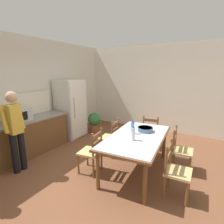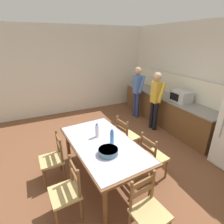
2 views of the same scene
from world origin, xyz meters
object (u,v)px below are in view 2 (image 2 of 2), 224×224
chair_side_far_right (153,157)px  chair_side_near_right (67,192)px  microwave (181,96)px  person_at_counter (155,99)px  bottle_near_centre (97,131)px  chair_side_far_left (127,136)px  dining_table (103,146)px  chair_head_end (148,211)px  serving_bowl (108,151)px  bottle_off_centre (112,137)px  chair_side_near_left (53,159)px  person_at_sink (137,90)px

chair_side_far_right → chair_side_near_right: (0.13, -1.60, 0.00)m
microwave → person_at_counter: bearing=-127.7°
chair_side_near_right → chair_side_far_right: bearing=90.9°
bottle_near_centre → person_at_counter: (-0.98, 2.10, 0.04)m
bottle_near_centre → chair_side_far_left: size_ratio=0.30×
chair_side_far_left → dining_table: bearing=114.6°
chair_head_end → person_at_counter: (-2.45, 1.98, 0.49)m
serving_bowl → chair_side_far_right: chair_side_far_right is taller
dining_table → chair_side_near_right: chair_side_near_right is taller
bottle_near_centre → chair_side_near_right: size_ratio=0.30×
chair_head_end → chair_side_far_right: bearing=43.4°
chair_side_near_right → person_at_counter: 3.36m
microwave → bottle_near_centre: bearing=-77.6°
dining_table → serving_bowl: size_ratio=6.18×
microwave → chair_side_far_right: microwave is taller
bottle_near_centre → bottle_off_centre: size_ratio=1.00×
dining_table → person_at_counter: 2.42m
bottle_near_centre → chair_side_near_right: 1.14m
chair_side_near_left → chair_side_far_right: bearing=65.0°
serving_bowl → chair_side_far_left: bearing=135.4°
bottle_near_centre → chair_side_far_left: bearing=107.8°
chair_side_far_right → dining_table: bearing=61.4°
chair_side_near_right → person_at_sink: 3.96m
serving_bowl → chair_side_near_right: 0.82m
bottle_off_centre → serving_bowl: (0.25, -0.18, -0.07)m
bottle_near_centre → chair_side_near_left: size_ratio=0.30×
person_at_counter → bottle_off_centre: bearing=-146.3°
chair_head_end → chair_side_far_left: (-1.73, 0.67, 0.00)m
microwave → chair_side_far_right: size_ratio=0.55×
chair_side_near_left → chair_side_far_left: (-0.13, 1.60, 0.00)m
chair_side_far_right → person_at_counter: person_at_counter is taller
chair_side_near_left → person_at_counter: size_ratio=0.55×
chair_side_near_right → chair_head_end: size_ratio=1.00×
chair_side_far_right → person_at_sink: size_ratio=0.55×
microwave → chair_head_end: bearing=-50.6°
bottle_off_centre → microwave: bearing=110.0°
dining_table → person_at_sink: 3.04m
bottle_off_centre → person_at_sink: size_ratio=0.16×
bottle_near_centre → person_at_sink: (-1.95, 2.12, 0.04)m
dining_table → chair_side_far_left: bearing=122.6°
microwave → person_at_sink: 1.46m
bottle_off_centre → chair_side_far_right: 0.88m
microwave → bottle_near_centre: microwave is taller
person_at_sink → dining_table: bearing=-133.9°
microwave → chair_head_end: 3.29m
chair_head_end → person_at_sink: size_ratio=0.55×
dining_table → bottle_near_centre: (-0.24, -0.02, 0.20)m
chair_side_far_right → chair_side_far_left: 0.85m
chair_side_near_left → bottle_near_centre: bearing=79.8°
chair_side_near_left → person_at_counter: person_at_counter is taller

